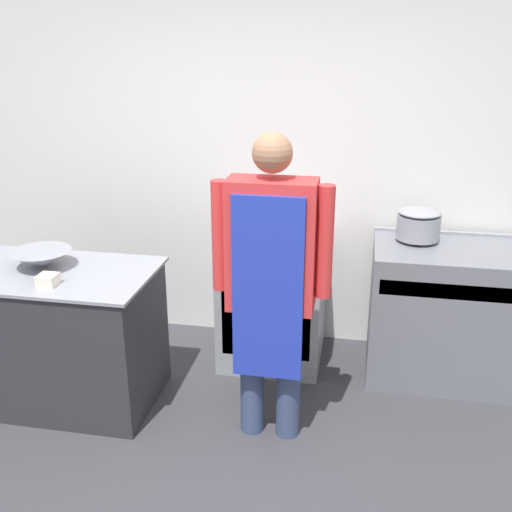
% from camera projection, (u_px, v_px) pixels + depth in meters
% --- Properties ---
extents(wall_back, '(8.00, 0.05, 2.70)m').
position_uv_depth(wall_back, '(272.00, 165.00, 4.34)').
color(wall_back, white).
rests_on(wall_back, ground_plane).
extents(prep_counter, '(1.24, 0.75, 0.89)m').
position_uv_depth(prep_counter, '(61.00, 336.00, 3.80)').
color(prep_counter, '#2D2D33').
rests_on(prep_counter, ground_plane).
extents(stove, '(1.02, 0.66, 0.95)m').
position_uv_depth(stove, '(446.00, 313.00, 4.06)').
color(stove, slate).
rests_on(stove, ground_plane).
extents(fridge_unit, '(0.71, 0.67, 0.87)m').
position_uv_depth(fridge_unit, '(273.00, 302.00, 4.29)').
color(fridge_unit, '#93999E').
rests_on(fridge_unit, ground_plane).
extents(person_cook, '(0.66, 0.24, 1.78)m').
position_uv_depth(person_cook, '(271.00, 274.00, 3.24)').
color(person_cook, '#38476B').
rests_on(person_cook, ground_plane).
extents(mixing_bowl, '(0.37, 0.37, 0.11)m').
position_uv_depth(mixing_bowl, '(41.00, 259.00, 3.68)').
color(mixing_bowl, gray).
rests_on(mixing_bowl, prep_counter).
extents(small_bowl, '(0.24, 0.24, 0.08)m').
position_uv_depth(small_bowl, '(40.00, 253.00, 3.83)').
color(small_bowl, gray).
rests_on(small_bowl, prep_counter).
extents(plastic_tub, '(0.11, 0.11, 0.06)m').
position_uv_depth(plastic_tub, '(48.00, 280.00, 3.43)').
color(plastic_tub, silver).
rests_on(plastic_tub, prep_counter).
extents(stock_pot, '(0.29, 0.29, 0.21)m').
position_uv_depth(stock_pot, '(419.00, 224.00, 4.00)').
color(stock_pot, gray).
rests_on(stock_pot, stove).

